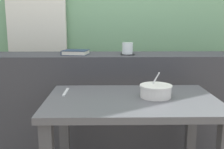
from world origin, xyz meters
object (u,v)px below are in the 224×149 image
(coaster_square, at_px, (127,54))
(closed_book, at_px, (75,52))
(fork_utensil, at_px, (66,92))
(breakfast_table, at_px, (132,121))
(soup_bowl, at_px, (156,91))
(juice_glass, at_px, (128,49))

(coaster_square, height_order, closed_book, closed_book)
(fork_utensil, bearing_deg, coaster_square, 49.15)
(breakfast_table, bearing_deg, soup_bowl, 8.62)
(breakfast_table, relative_size, closed_book, 4.57)
(breakfast_table, relative_size, juice_glass, 10.97)
(coaster_square, height_order, soup_bowl, coaster_square)
(coaster_square, distance_m, fork_utensil, 0.62)
(breakfast_table, xyz_separation_m, fork_utensil, (-0.38, 0.13, 0.13))
(closed_book, xyz_separation_m, soup_bowl, (0.51, -0.57, -0.15))
(soup_bowl, bearing_deg, fork_utensil, 168.39)
(coaster_square, distance_m, closed_book, 0.39)
(closed_book, height_order, fork_utensil, closed_book)
(coaster_square, relative_size, juice_glass, 1.17)
(breakfast_table, height_order, soup_bowl, soup_bowl)
(coaster_square, relative_size, soup_bowl, 0.56)
(juice_glass, bearing_deg, fork_utensil, -131.39)
(juice_glass, relative_size, closed_book, 0.42)
(breakfast_table, height_order, closed_book, closed_book)
(coaster_square, bearing_deg, breakfast_table, -91.52)
(closed_book, relative_size, fork_utensil, 1.21)
(juice_glass, bearing_deg, breakfast_table, -91.52)
(coaster_square, xyz_separation_m, juice_glass, (0.00, 0.00, 0.04))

